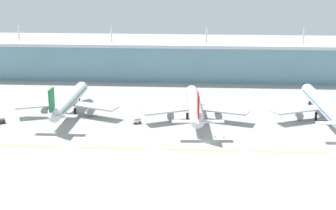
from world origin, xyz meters
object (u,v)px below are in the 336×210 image
at_px(baggage_cart, 137,121).
at_px(safety_cone_left_wingtip, 202,136).
at_px(airliner_center, 194,106).
at_px(safety_cone_nose_front, 224,137).
at_px(airliner_far_middle, 323,106).
at_px(airliner_near_middle, 69,101).
at_px(pushback_tug, 0,121).
at_px(safety_cone_right_wingtip, 215,136).

bearing_deg(baggage_cart, safety_cone_left_wingtip, -29.16).
bearing_deg(airliner_center, safety_cone_nose_front, -62.76).
distance_m(airliner_far_middle, safety_cone_nose_front, 53.97).
relative_size(airliner_near_middle, baggage_cart, 15.52).
relative_size(pushback_tug, safety_cone_nose_front, 7.13).
relative_size(pushback_tug, safety_cone_right_wingtip, 7.13).
relative_size(safety_cone_nose_front, safety_cone_right_wingtip, 1.00).
height_order(safety_cone_nose_front, safety_cone_right_wingtip, same).
distance_m(safety_cone_nose_front, safety_cone_right_wingtip, 3.78).
distance_m(airliner_center, airliner_far_middle, 58.10).
bearing_deg(safety_cone_left_wingtip, airliner_far_middle, 27.07).
relative_size(pushback_tug, safety_cone_left_wingtip, 7.13).
height_order(airliner_near_middle, airliner_center, same).
relative_size(airliner_center, airliner_far_middle, 0.92).
height_order(airliner_far_middle, safety_cone_nose_front, airliner_far_middle).
bearing_deg(airliner_near_middle, pushback_tug, -150.81).
xyz_separation_m(airliner_near_middle, airliner_far_middle, (116.54, 0.08, 0.01)).
bearing_deg(safety_cone_right_wingtip, baggage_cart, 154.48).
bearing_deg(airliner_near_middle, baggage_cart, -19.18).
bearing_deg(baggage_cart, pushback_tug, -176.42).
bearing_deg(pushback_tug, airliner_far_middle, 6.11).
bearing_deg(airliner_near_middle, safety_cone_nose_front, -21.73).
bearing_deg(airliner_center, airliner_far_middle, 4.13).
xyz_separation_m(airliner_center, airliner_far_middle, (57.95, 4.19, 0.01)).
height_order(baggage_cart, safety_cone_left_wingtip, baggage_cart).
bearing_deg(airliner_far_middle, safety_cone_nose_front, -148.01).
height_order(airliner_center, airliner_far_middle, same).
bearing_deg(baggage_cart, airliner_near_middle, 160.82).
relative_size(airliner_center, pushback_tug, 12.33).
relative_size(airliner_far_middle, safety_cone_left_wingtip, 95.89).
xyz_separation_m(pushback_tug, baggage_cart, (60.66, 3.79, 0.16)).
xyz_separation_m(airliner_far_middle, pushback_tug, (-144.01, -15.42, -5.35)).
distance_m(airliner_far_middle, safety_cone_left_wingtip, 61.37).
bearing_deg(safety_cone_nose_front, baggage_cart, 156.11).
relative_size(baggage_cart, safety_cone_nose_front, 5.65).
distance_m(safety_cone_left_wingtip, safety_cone_nose_front, 8.91).
height_order(airliner_near_middle, safety_cone_right_wingtip, airliner_near_middle).
bearing_deg(pushback_tug, baggage_cart, 3.58).
distance_m(pushback_tug, safety_cone_right_wingtip, 95.60).
distance_m(pushback_tug, baggage_cart, 60.77).
xyz_separation_m(airliner_near_middle, baggage_cart, (33.19, -11.55, -5.18)).
height_order(pushback_tug, safety_cone_right_wingtip, pushback_tug).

